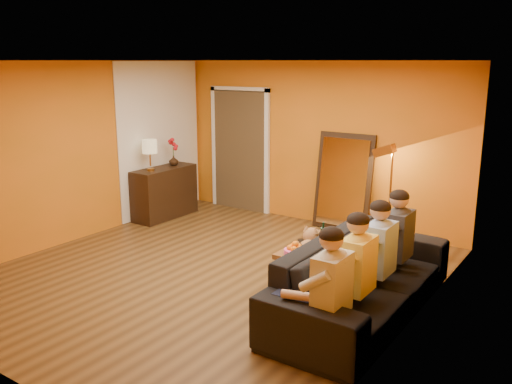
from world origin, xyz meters
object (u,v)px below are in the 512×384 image
Objects in this scene: coffee_table at (320,261)px; tumbler at (334,241)px; person_mid_left at (358,275)px; mirror_frame at (344,182)px; person_far_left at (332,295)px; wine_bottle at (323,235)px; floor_lamp at (390,198)px; person_far_right at (398,243)px; vase at (174,161)px; person_mid_right at (379,258)px; dog at (308,255)px; sideboard at (165,192)px; table_lamp at (150,155)px; sofa at (363,278)px; laptop at (347,239)px.

coffee_table is 13.10× the size of tumbler.
mirror_frame is at bearing 117.64° from person_mid_left.
tumbler is (0.12, 0.12, 0.25)m from coffee_table.
wine_bottle is (-0.89, 1.55, -0.03)m from person_far_left.
floor_lamp is 1.64m from wine_bottle.
person_far_right is (0.00, 1.65, 0.00)m from person_far_left.
person_far_right is (0.94, 0.05, 0.40)m from coffee_table.
vase is at bearing 166.03° from person_far_right.
person_mid_right and person_far_right have the same top height.
person_mid_right is at bearing -37.91° from dog.
sideboard is 2.31× the size of table_lamp.
sofa is at bearing -101.31° from person_far_right.
person_far_right is at bearing 6.60° from wine_bottle.
vase is at bearing 138.51° from dog.
person_mid_left is at bearing -26.59° from vase.
wine_bottle is at bearing 54.07° from sofa.
dog is 0.54× the size of person_mid_right.
person_far_left is at bearing -58.95° from coffee_table.
person_mid_left reaches higher than vase.
table_lamp reaches higher than laptop.
table_lamp is at bearing 166.03° from person_mid_right.
dog is at bearing 125.35° from person_far_left.
mirror_frame reaches higher than wine_bottle.
vase reaches higher than sofa.
laptop is (3.61, -0.54, 0.01)m from sideboard.
coffee_table is 1.89m from person_far_left.
tumbler is (3.55, -0.47, -0.64)m from table_lamp.
coffee_table is 0.45m from laptop.
coffee_table is (3.43, -0.89, -0.21)m from sideboard.
wine_bottle is 0.22m from tumbler.
coffee_table is at bearing 151.99° from person_mid_right.
laptop is at bearing -93.52° from floor_lamp.
vase is at bearing 161.15° from wine_bottle.
sofa is 0.70m from person_far_right.
tumbler is (-0.82, 1.72, -0.15)m from person_far_left.
wine_bottle reaches higher than tumbler.
laptop is 2.01× the size of vase.
laptop is at bearing -8.49° from sideboard.
person_mid_right is (0.13, 0.10, 0.22)m from sofa.
person_mid_left is (0.68, -2.62, -0.11)m from floor_lamp.
mirror_frame is 2.97m from sofa.
floor_lamp is at bearing 50.69° from laptop.
floor_lamp is 1.26m from laptop.
table_lamp is 4.43m from person_far_right.
mirror_frame is at bearing 108.98° from wine_bottle.
mirror_frame is 1.25× the size of coffee_table.
person_far_left is 1.10m from person_mid_right.
floor_lamp is at bearing -23.85° from mirror_frame.
person_far_right is (0.13, 0.65, 0.22)m from sofa.
mirror_frame reaches higher than sofa.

